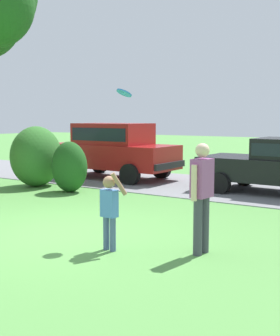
# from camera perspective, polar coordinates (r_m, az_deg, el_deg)

# --- Properties ---
(ground_plane) EXTENTS (80.00, 80.00, 0.00)m
(ground_plane) POSITION_cam_1_polar(r_m,az_deg,el_deg) (8.52, -10.40, -8.13)
(ground_plane) COLOR #518E42
(driveway_strip) EXTENTS (28.00, 4.40, 0.02)m
(driveway_strip) POSITION_cam_1_polar(r_m,az_deg,el_deg) (13.93, 8.63, -2.35)
(driveway_strip) COLOR slate
(driveway_strip) RESTS_ON ground
(shrub_near_tree) EXTENTS (1.42, 1.70, 1.86)m
(shrub_near_tree) POSITION_cam_1_polar(r_m,az_deg,el_deg) (14.18, -13.05, 1.45)
(shrub_near_tree) COLOR #33702B
(shrub_near_tree) RESTS_ON ground
(shrub_centre_left) EXTENTS (1.10, 0.89, 1.45)m
(shrub_centre_left) POSITION_cam_1_polar(r_m,az_deg,el_deg) (12.91, -8.96, 0.14)
(shrub_centre_left) COLOR #1E511C
(shrub_centre_left) RESTS_ON ground
(parked_suv) EXTENTS (4.74, 2.18, 1.92)m
(parked_suv) POSITION_cam_1_polar(r_m,az_deg,el_deg) (15.57, -3.44, 2.59)
(parked_suv) COLOR maroon
(parked_suv) RESTS_ON ground
(child_thrower) EXTENTS (0.46, 0.25, 1.29)m
(child_thrower) POSITION_cam_1_polar(r_m,az_deg,el_deg) (7.19, -3.91, -4.91)
(child_thrower) COLOR #4C608C
(child_thrower) RESTS_ON ground
(frisbee) EXTENTS (0.30, 0.27, 0.19)m
(frisbee) POSITION_cam_1_polar(r_m,az_deg,el_deg) (7.93, -2.03, 9.52)
(frisbee) COLOR #337FDB
(adult_onlooker) EXTENTS (0.26, 0.53, 1.74)m
(adult_onlooker) POSITION_cam_1_polar(r_m,az_deg,el_deg) (7.02, 7.86, -3.05)
(adult_onlooker) COLOR #3F3F4C
(adult_onlooker) RESTS_ON ground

